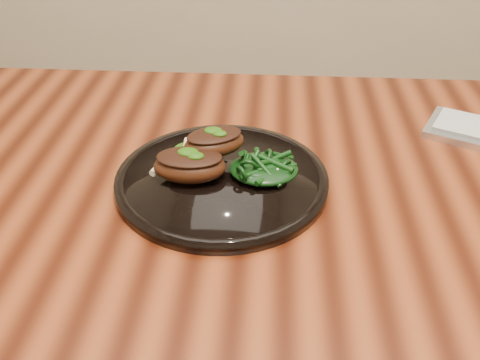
% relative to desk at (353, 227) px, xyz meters
% --- Properties ---
extents(desk, '(1.60, 0.80, 0.75)m').
position_rel_desk_xyz_m(desk, '(0.00, 0.00, 0.00)').
color(desk, '#361106').
rests_on(desk, ground).
extents(plate, '(0.31, 0.31, 0.02)m').
position_rel_desk_xyz_m(plate, '(-0.20, -0.02, 0.09)').
color(plate, black).
rests_on(plate, desk).
extents(lamb_chop_front, '(0.11, 0.08, 0.05)m').
position_rel_desk_xyz_m(lamb_chop_front, '(-0.25, -0.03, 0.12)').
color(lamb_chop_front, '#3C1A0B').
rests_on(lamb_chop_front, plate).
extents(lamb_chop_back, '(0.11, 0.09, 0.04)m').
position_rel_desk_xyz_m(lamb_chop_back, '(-0.22, 0.01, 0.14)').
color(lamb_chop_back, '#3C1A0B').
rests_on(lamb_chop_back, plate).
extents(herb_smear, '(0.09, 0.06, 0.01)m').
position_rel_desk_xyz_m(herb_smear, '(-0.24, 0.05, 0.10)').
color(herb_smear, '#174207').
rests_on(herb_smear, plate).
extents(greens_heap, '(0.10, 0.09, 0.04)m').
position_rel_desk_xyz_m(greens_heap, '(-0.14, -0.01, 0.12)').
color(greens_heap, black).
rests_on(greens_heap, plate).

